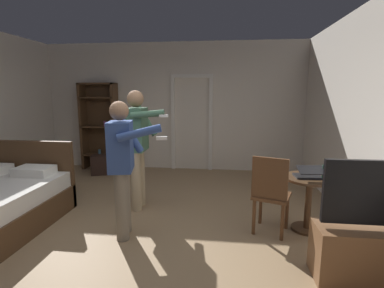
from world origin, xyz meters
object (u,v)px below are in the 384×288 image
wooden_chair (271,192)px  side_table (309,195)px  bookshelf (100,123)px  laptop (309,174)px  person_striped_shirt (137,141)px  bottle_on_table (325,172)px  tv_flatscreen (375,247)px  person_blue_shirt (122,161)px  suitcase_dark (103,165)px

wooden_chair → side_table: bearing=18.1°
bookshelf → wooden_chair: bookshelf is taller
laptop → person_striped_shirt: size_ratio=0.20×
bottle_on_table → bookshelf: bearing=145.8°
side_table → laptop: laptop is taller
tv_flatscreen → laptop: (-0.36, 0.94, 0.41)m
side_table → wooden_chair: (-0.50, -0.16, 0.07)m
laptop → person_blue_shirt: bearing=-170.9°
person_striped_shirt → suitcase_dark: (-1.32, 1.70, -0.82)m
bookshelf → person_blue_shirt: bearing=-61.8°
laptop → person_blue_shirt: size_ratio=0.21×
person_striped_shirt → bookshelf: bearing=125.5°
laptop → suitcase_dark: bearing=148.6°
side_table → laptop: size_ratio=2.01×
bookshelf → person_striped_shirt: 2.69m
bookshelf → wooden_chair: size_ratio=1.97×
tv_flatscreen → suitcase_dark: 5.10m
tv_flatscreen → wooden_chair: size_ratio=1.17×
laptop → suitcase_dark: (-3.64, 2.22, -0.55)m
laptop → suitcase_dark: laptop is taller
bottle_on_table → person_blue_shirt: bearing=-172.4°
side_table → person_blue_shirt: 2.34m
tv_flatscreen → wooden_chair: (-0.83, 0.82, 0.21)m
person_striped_shirt → suitcase_dark: 2.31m
bottle_on_table → wooden_chair: size_ratio=0.23×
tv_flatscreen → bottle_on_table: bearing=102.0°
bookshelf → tv_flatscreen: (4.24, -3.65, -0.71)m
bookshelf → person_striped_shirt: bearing=-54.5°
tv_flatscreen → person_striped_shirt: person_striped_shirt is taller
tv_flatscreen → person_striped_shirt: bearing=151.4°
side_table → laptop: 0.29m
person_striped_shirt → person_blue_shirt: bearing=-84.4°
bookshelf → bottle_on_table: bearing=-34.2°
person_blue_shirt → suitcase_dark: 3.03m
side_table → laptop: (-0.03, -0.04, 0.28)m
tv_flatscreen → suitcase_dark: size_ratio=2.46×
bookshelf → side_table: size_ratio=2.78×
person_blue_shirt → person_striped_shirt: size_ratio=0.93×
wooden_chair → person_blue_shirt: 1.82m
person_striped_shirt → wooden_chair: bearing=-19.0°
wooden_chair → suitcase_dark: bearing=143.6°
laptop → person_blue_shirt: person_blue_shirt is taller
wooden_chair → suitcase_dark: 3.96m
tv_flatscreen → side_table: size_ratio=1.65×
tv_flatscreen → side_table: bearing=108.7°
tv_flatscreen → suitcase_dark: bearing=141.7°
laptop → person_blue_shirt: 2.27m
side_table → person_blue_shirt: size_ratio=0.43×
bottle_on_table → person_striped_shirt: size_ratio=0.13×
bookshelf → wooden_chair: bearing=-39.7°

